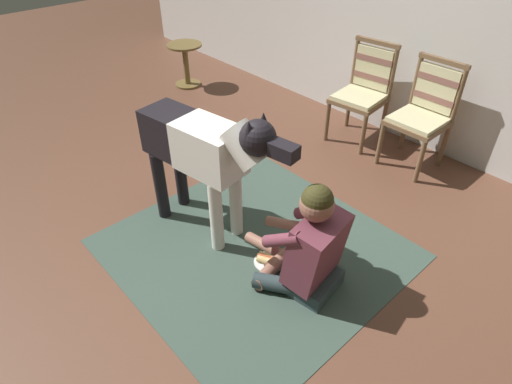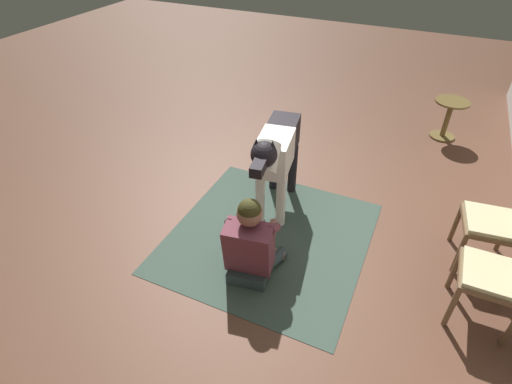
% 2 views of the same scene
% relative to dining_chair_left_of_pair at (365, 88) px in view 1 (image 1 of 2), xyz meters
% --- Properties ---
extents(ground_plane, '(15.82, 15.82, 0.00)m').
position_rel_dining_chair_left_of_pair_xyz_m(ground_plane, '(0.28, -2.22, -0.54)').
color(ground_plane, brown).
extents(back_wall, '(9.14, 0.10, 2.60)m').
position_rel_dining_chair_left_of_pair_xyz_m(back_wall, '(0.28, 0.38, 0.76)').
color(back_wall, beige).
rests_on(back_wall, ground).
extents(area_rug, '(1.92, 1.86, 0.01)m').
position_rel_dining_chair_left_of_pair_xyz_m(area_rug, '(0.53, -1.95, -0.54)').
color(area_rug, '#37483F').
rests_on(area_rug, ground).
extents(dining_chair_left_of_pair, '(0.51, 0.51, 0.98)m').
position_rel_dining_chair_left_of_pair_xyz_m(dining_chair_left_of_pair, '(0.00, 0.00, 0.00)').
color(dining_chair_left_of_pair, brown).
rests_on(dining_chair_left_of_pair, ground).
extents(dining_chair_right_of_pair, '(0.46, 0.47, 0.98)m').
position_rel_dining_chair_left_of_pair_xyz_m(dining_chair_right_of_pair, '(0.66, 0.00, 0.00)').
color(dining_chair_right_of_pair, brown).
rests_on(dining_chair_right_of_pair, ground).
extents(person_sitting_on_floor, '(0.67, 0.57, 0.83)m').
position_rel_dining_chair_left_of_pair_xyz_m(person_sitting_on_floor, '(1.01, -1.92, -0.20)').
color(person_sitting_on_floor, '#2E3C3F').
rests_on(person_sitting_on_floor, ground).
extents(large_dog, '(1.41, 0.42, 1.13)m').
position_rel_dining_chair_left_of_pair_xyz_m(large_dog, '(0.13, -2.06, 0.18)').
color(large_dog, silver).
rests_on(large_dog, ground).
extents(hot_dog_on_plate, '(0.22, 0.22, 0.06)m').
position_rel_dining_chair_left_of_pair_xyz_m(hot_dog_on_plate, '(0.70, -1.97, -0.52)').
color(hot_dog_on_plate, silver).
rests_on(hot_dog_on_plate, ground).
extents(round_side_table, '(0.44, 0.44, 0.54)m').
position_rel_dining_chair_left_of_pair_xyz_m(round_side_table, '(-2.33, -0.55, -0.22)').
color(round_side_table, brown).
rests_on(round_side_table, ground).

